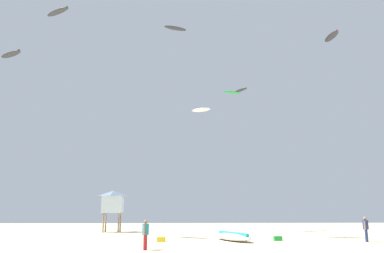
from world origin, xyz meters
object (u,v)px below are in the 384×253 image
at_px(gear_bag, 161,239).
at_px(kite_aloft_7, 175,28).
at_px(kite_aloft_3, 11,54).
at_px(kite_aloft_4, 201,110).
at_px(lifeguard_tower, 113,201).
at_px(person_midground, 366,227).
at_px(cooler_box, 278,238).
at_px(person_foreground, 145,232).
at_px(kite_aloft_6, 331,36).
at_px(kite_grounded_near, 233,237).
at_px(kite_aloft_0, 232,92).
at_px(kite_aloft_5, 241,90).
at_px(kite_aloft_2, 58,12).

bearing_deg(gear_bag, kite_aloft_7, 86.23).
height_order(kite_aloft_3, kite_aloft_4, kite_aloft_3).
bearing_deg(lifeguard_tower, kite_aloft_3, 178.95).
xyz_separation_m(person_midground, cooler_box, (-5.71, 1.43, -0.81)).
height_order(person_foreground, kite_aloft_3, kite_aloft_3).
xyz_separation_m(kite_aloft_6, kite_aloft_7, (-19.46, -2.11, -0.50)).
xyz_separation_m(kite_grounded_near, kite_aloft_4, (-1.42, 9.81, 11.80)).
xyz_separation_m(person_foreground, kite_grounded_near, (5.74, 6.51, -0.63)).
height_order(kite_grounded_near, kite_aloft_7, kite_aloft_7).
height_order(gear_bag, kite_aloft_0, kite_aloft_0).
bearing_deg(lifeguard_tower, kite_aloft_5, 40.45).
relative_size(kite_aloft_3, kite_aloft_6, 1.00).
xyz_separation_m(person_foreground, kite_aloft_0, (8.44, 21.91, 14.83)).
distance_m(kite_grounded_near, kite_aloft_6, 31.92).
distance_m(person_foreground, kite_aloft_4, 20.24).
bearing_deg(kite_grounded_near, kite_aloft_7, 106.57).
bearing_deg(kite_aloft_3, kite_aloft_6, 3.84).
relative_size(person_midground, gear_bag, 2.98).
distance_m(cooler_box, kite_aloft_0, 22.00).
bearing_deg(kite_aloft_7, person_midground, -49.60).
relative_size(person_foreground, kite_aloft_6, 0.48).
bearing_deg(kite_aloft_5, kite_aloft_7, -127.06).
height_order(lifeguard_tower, cooler_box, lifeguard_tower).
bearing_deg(kite_aloft_4, kite_aloft_2, -155.30).
bearing_deg(cooler_box, gear_bag, -176.07).
distance_m(lifeguard_tower, kite_aloft_3, 19.94).
bearing_deg(person_midground, kite_aloft_5, 133.36).
xyz_separation_m(cooler_box, kite_aloft_0, (-0.47, 15.52, 15.59)).
relative_size(person_foreground, kite_aloft_4, 0.75).
bearing_deg(kite_aloft_4, kite_aloft_5, 66.74).
bearing_deg(kite_aloft_3, kite_aloft_0, 4.97).
bearing_deg(kite_aloft_0, lifeguard_tower, -169.60).
height_order(person_foreground, kite_aloft_0, kite_aloft_0).
relative_size(cooler_box, kite_aloft_3, 0.17).
xyz_separation_m(kite_grounded_near, kite_aloft_3, (-22.22, 13.22, 18.75)).
distance_m(person_foreground, lifeguard_tower, 20.16).
height_order(cooler_box, kite_aloft_7, kite_aloft_7).
xyz_separation_m(person_foreground, kite_aloft_7, (1.68, 20.16, 21.96)).
height_order(person_foreground, kite_aloft_2, kite_aloft_2).
bearing_deg(kite_aloft_5, kite_aloft_2, -131.55).
relative_size(person_foreground, kite_aloft_7, 0.56).
height_order(person_midground, kite_grounded_near, person_midground).
bearing_deg(kite_aloft_3, kite_aloft_7, 1.33).
distance_m(kite_grounded_near, kite_aloft_5, 33.66).
bearing_deg(kite_aloft_0, kite_aloft_3, -175.03).
bearing_deg(kite_aloft_7, cooler_box, -62.32).
bearing_deg(kite_aloft_6, person_foreground, -133.52).
relative_size(kite_aloft_0, kite_aloft_5, 0.86).
bearing_deg(kite_grounded_near, lifeguard_tower, 128.41).
height_order(person_foreground, kite_aloft_5, kite_aloft_5).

